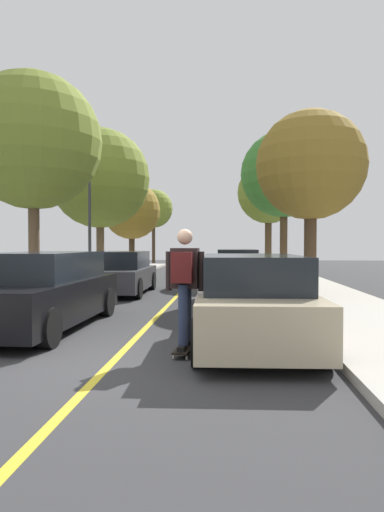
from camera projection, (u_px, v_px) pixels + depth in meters
ground at (115, 359)px, 6.43m from camera, size 80.00×80.00×0.00m
center_line at (158, 315)px, 10.41m from camera, size 0.12×39.20×0.01m
parked_car_left_nearest at (43, 291)px, 8.78m from camera, size 1.89×4.63×1.46m
parked_car_left_near at (119, 273)px, 14.88m from camera, size 2.03×4.21×1.38m
parked_car_right_nearest at (252, 300)px, 7.41m from camera, size 1.94×4.31×1.44m
parked_car_right_near at (241, 278)px, 12.99m from camera, size 1.90×4.47×1.31m
parked_car_right_far at (236, 265)px, 20.01m from camera, size 2.06×4.62×1.39m
parked_car_right_farthest at (234, 261)px, 25.57m from camera, size 1.91×4.63×1.34m
street_tree_left_nearest at (33, 142)px, 13.48m from camera, size 4.04×4.04×6.55m
street_tree_left_near at (100, 179)px, 20.54m from camera, size 4.49×4.49×6.69m
street_tree_left_far at (132, 211)px, 27.36m from camera, size 3.44×3.44×5.22m
street_tree_left_farthest at (154, 209)px, 35.42m from camera, size 2.99×2.99×5.75m
street_tree_right_nearest at (311, 166)px, 14.26m from camera, size 3.42×3.42×5.67m
street_tree_right_near at (284, 175)px, 21.03m from camera, size 3.99×3.99×6.71m
street_tree_right_far at (268, 193)px, 28.99m from camera, size 3.94×3.94×6.73m
fire_hydrant at (30, 289)px, 11.65m from camera, size 0.20×0.20×0.70m
streetlamp at (90, 208)px, 17.51m from camera, size 0.36×0.24×4.99m
skateboard at (185, 348)px, 6.74m from camera, size 0.31×0.86×0.10m
skateboarder at (184, 280)px, 6.68m from camera, size 0.59×0.71×1.74m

